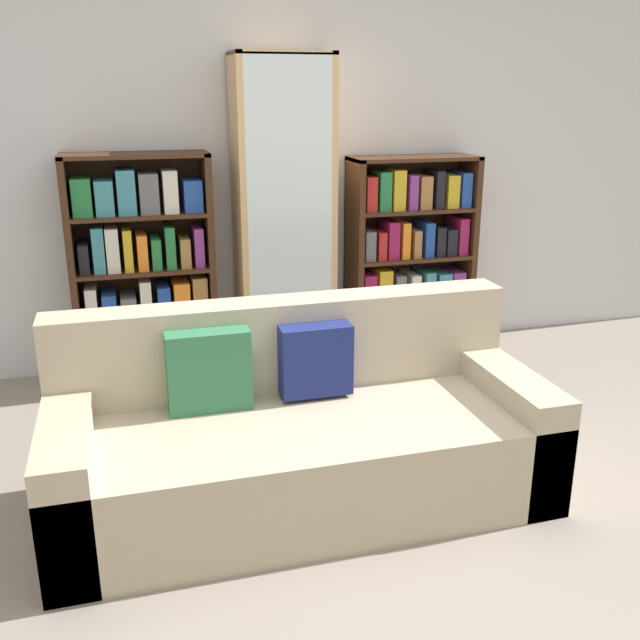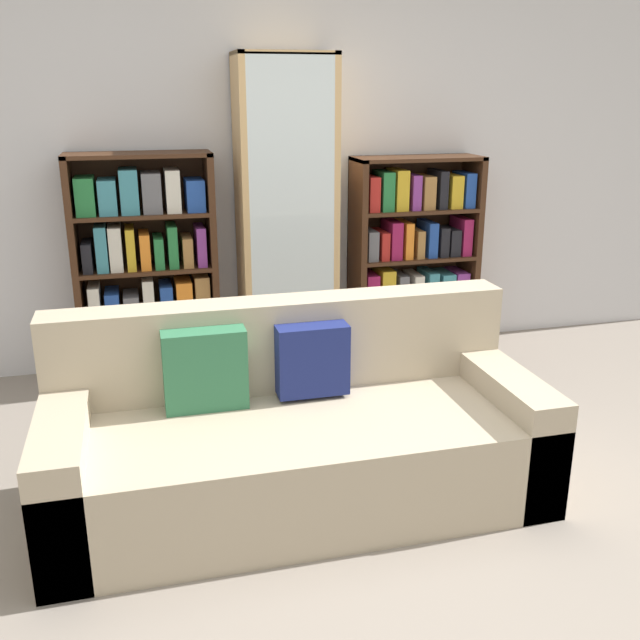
{
  "view_description": "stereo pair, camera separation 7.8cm",
  "coord_description": "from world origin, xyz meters",
  "px_view_note": "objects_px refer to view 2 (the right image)",
  "views": [
    {
      "loc": [
        -0.98,
        -2.2,
        1.76
      ],
      "look_at": [
        0.02,
        1.35,
        0.56
      ],
      "focal_mm": 40.0,
      "sensor_mm": 36.0,
      "label": 1
    },
    {
      "loc": [
        -0.91,
        -2.22,
        1.76
      ],
      "look_at": [
        0.02,
        1.35,
        0.56
      ],
      "focal_mm": 40.0,
      "sensor_mm": 36.0,
      "label": 2
    }
  ],
  "objects_px": {
    "bookshelf_left": "(147,272)",
    "bookshelf_right": "(413,259)",
    "display_cabinet": "(286,218)",
    "couch": "(295,436)",
    "wine_bottle": "(385,382)"
  },
  "relations": [
    {
      "from": "display_cabinet",
      "to": "bookshelf_right",
      "type": "xyz_separation_m",
      "value": [
        0.88,
        0.02,
        -0.32
      ]
    },
    {
      "from": "display_cabinet",
      "to": "bookshelf_right",
      "type": "bearing_deg",
      "value": 1.02
    },
    {
      "from": "couch",
      "to": "display_cabinet",
      "type": "relative_size",
      "value": 1.08
    },
    {
      "from": "bookshelf_right",
      "to": "display_cabinet",
      "type": "bearing_deg",
      "value": -178.98
    },
    {
      "from": "bookshelf_left",
      "to": "bookshelf_right",
      "type": "relative_size",
      "value": 1.05
    },
    {
      "from": "bookshelf_left",
      "to": "display_cabinet",
      "type": "relative_size",
      "value": 0.71
    },
    {
      "from": "couch",
      "to": "wine_bottle",
      "type": "xyz_separation_m",
      "value": [
        0.7,
        0.78,
        -0.14
      ]
    },
    {
      "from": "bookshelf_left",
      "to": "bookshelf_right",
      "type": "distance_m",
      "value": 1.77
    },
    {
      "from": "display_cabinet",
      "to": "wine_bottle",
      "type": "bearing_deg",
      "value": -65.83
    },
    {
      "from": "wine_bottle",
      "to": "bookshelf_left",
      "type": "bearing_deg",
      "value": 145.58
    },
    {
      "from": "display_cabinet",
      "to": "bookshelf_right",
      "type": "height_order",
      "value": "display_cabinet"
    },
    {
      "from": "couch",
      "to": "bookshelf_left",
      "type": "xyz_separation_m",
      "value": [
        -0.57,
        1.65,
        0.39
      ]
    },
    {
      "from": "bookshelf_left",
      "to": "display_cabinet",
      "type": "height_order",
      "value": "display_cabinet"
    },
    {
      "from": "bookshelf_left",
      "to": "couch",
      "type": "bearing_deg",
      "value": -71.01
    },
    {
      "from": "bookshelf_left",
      "to": "wine_bottle",
      "type": "relative_size",
      "value": 3.72
    }
  ]
}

